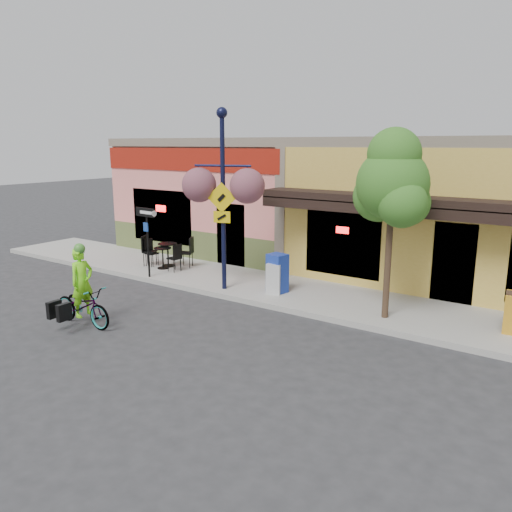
{
  "coord_description": "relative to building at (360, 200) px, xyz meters",
  "views": [
    {
      "loc": [
        7.35,
        -10.1,
        4.31
      ],
      "look_at": [
        0.06,
        0.5,
        1.4
      ],
      "focal_mm": 35.0,
      "sensor_mm": 36.0,
      "label": 1
    }
  ],
  "objects": [
    {
      "name": "ground",
      "position": [
        0.0,
        -7.5,
        -2.25
      ],
      "size": [
        90.0,
        90.0,
        0.0
      ],
      "primitive_type": "plane",
      "color": "#2D2D30",
      "rests_on": "ground"
    },
    {
      "name": "sidewalk",
      "position": [
        0.0,
        -5.5,
        -2.17
      ],
      "size": [
        24.0,
        3.0,
        0.15
      ],
      "primitive_type": "cube",
      "color": "#9E9B93",
      "rests_on": "ground"
    },
    {
      "name": "curb",
      "position": [
        0.0,
        -6.95,
        -2.17
      ],
      "size": [
        24.0,
        0.12,
        0.15
      ],
      "primitive_type": "cube",
      "color": "#A8A59E",
      "rests_on": "ground"
    },
    {
      "name": "building",
      "position": [
        0.0,
        0.0,
        0.0
      ],
      "size": [
        18.2,
        8.2,
        4.5
      ],
      "primitive_type": null,
      "color": "#F68179",
      "rests_on": "ground"
    },
    {
      "name": "bicycle",
      "position": [
        -2.59,
        -10.53,
        -1.77
      ],
      "size": [
        1.86,
        0.69,
        0.97
      ],
      "primitive_type": "imported",
      "rotation": [
        0.0,
        0.0,
        1.6
      ],
      "color": "#9C120E",
      "rests_on": "ground"
    },
    {
      "name": "cyclist_rider",
      "position": [
        -2.54,
        -10.53,
        -1.42
      ],
      "size": [
        0.42,
        0.62,
        1.67
      ],
      "primitive_type": "imported",
      "rotation": [
        0.0,
        0.0,
        1.6
      ],
      "color": "#7FFD1A",
      "rests_on": "ground"
    },
    {
      "name": "lamp_post",
      "position": [
        -1.39,
        -6.53,
        0.47
      ],
      "size": [
        1.77,
        1.18,
        5.14
      ],
      "primitive_type": null,
      "rotation": [
        0.0,
        0.0,
        0.35
      ],
      "color": "black",
      "rests_on": "sidewalk"
    },
    {
      "name": "one_way_sign",
      "position": [
        -4.17,
        -6.85,
        -0.99
      ],
      "size": [
        0.86,
        0.24,
        2.22
      ],
      "primitive_type": null,
      "rotation": [
        0.0,
        0.0,
        -0.06
      ],
      "color": "black",
      "rests_on": "sidewalk"
    },
    {
      "name": "cafe_set_left",
      "position": [
        -4.68,
        -5.48,
        -1.57
      ],
      "size": [
        1.96,
        1.53,
        1.05
      ],
      "primitive_type": null,
      "rotation": [
        0.0,
        0.0,
        0.43
      ],
      "color": "black",
      "rests_on": "sidewalk"
    },
    {
      "name": "cafe_set_right",
      "position": [
        -4.59,
        -5.81,
        -1.63
      ],
      "size": [
        1.64,
        0.94,
        0.94
      ],
      "primitive_type": null,
      "rotation": [
        0.0,
        0.0,
        -0.1
      ],
      "color": "black",
      "rests_on": "sidewalk"
    },
    {
      "name": "newspaper_box_blue",
      "position": [
        0.09,
        -5.96,
        -1.54
      ],
      "size": [
        0.58,
        0.54,
        1.11
      ],
      "primitive_type": null,
      "rotation": [
        0.0,
        0.0,
        -0.2
      ],
      "color": "#1B36A4",
      "rests_on": "sidewalk"
    },
    {
      "name": "newspaper_box_grey",
      "position": [
        0.09,
        -6.11,
        -1.67
      ],
      "size": [
        0.48,
        0.45,
        0.87
      ],
      "primitive_type": null,
      "rotation": [
        0.0,
        0.0,
        0.24
      ],
      "color": "silver",
      "rests_on": "sidewalk"
    },
    {
      "name": "street_tree",
      "position": [
        3.38,
        -6.26,
        0.19
      ],
      "size": [
        2.32,
        2.32,
        4.59
      ],
      "primitive_type": null,
      "rotation": [
        0.0,
        0.0,
        -0.37
      ],
      "color": "#3D7A26",
      "rests_on": "sidewalk"
    }
  ]
}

